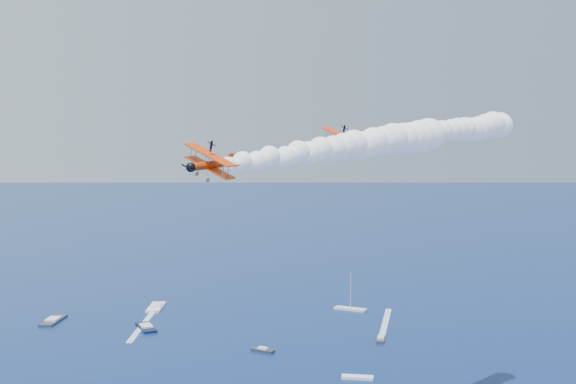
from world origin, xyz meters
TOP-DOWN VIEW (x-y plane):
  - biplane_lead at (20.75, 37.63)m, footprint 9.85×11.86m
  - biplane_trail at (-15.44, 16.88)m, footprint 9.67×11.41m
  - smoke_trail_lead at (46.75, 42.17)m, footprint 53.52×22.58m
  - smoke_trail_trail at (10.16, 23.35)m, footprint 53.86×29.31m
  - spectator_boats at (2.31, 120.54)m, footprint 201.78×171.94m
  - boat_wakes at (6.87, 155.06)m, footprint 234.96×95.88m

SIDE VIEW (x-z plane):
  - boat_wakes at x=6.87m, z-range 0.01..0.05m
  - spectator_boats at x=2.31m, z-range 0.00..0.70m
  - biplane_trail at x=-15.44m, z-range 53.85..62.05m
  - smoke_trail_trail at x=10.16m, z-range 55.04..64.81m
  - biplane_lead at x=20.75m, z-range 55.77..64.67m
  - smoke_trail_lead at x=46.75m, z-range 57.31..67.08m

